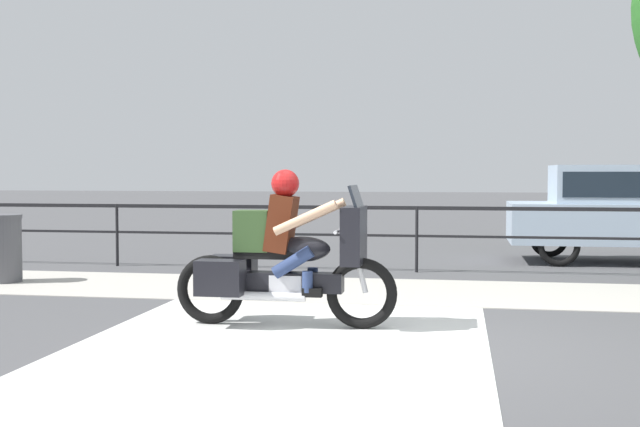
% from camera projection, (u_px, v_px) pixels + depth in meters
% --- Properties ---
extents(ground_plane, '(120.00, 120.00, 0.00)m').
position_uv_depth(ground_plane, '(385.00, 345.00, 7.40)').
color(ground_plane, '#4C4C4F').
extents(sidewalk_band, '(44.00, 2.40, 0.01)m').
position_uv_depth(sidewalk_band, '(408.00, 291.00, 10.75)').
color(sidewalk_band, '#B7B2A8').
rests_on(sidewalk_band, ground).
extents(crosswalk_band, '(3.80, 6.00, 0.01)m').
position_uv_depth(crosswalk_band, '(280.00, 346.00, 7.37)').
color(crosswalk_band, silver).
rests_on(crosswalk_band, ground).
extents(fence_railing, '(36.00, 0.05, 1.06)m').
position_uv_depth(fence_railing, '(417.00, 220.00, 12.81)').
color(fence_railing, black).
rests_on(fence_railing, ground).
extents(motorcycle, '(2.33, 0.76, 1.63)m').
position_uv_depth(motorcycle, '(284.00, 257.00, 8.28)').
color(motorcycle, black).
rests_on(motorcycle, ground).
extents(parked_car, '(4.17, 1.69, 1.73)m').
position_uv_depth(parked_car, '(624.00, 208.00, 14.13)').
color(parked_car, '#9EB2C6').
rests_on(parked_car, ground).
extents(trash_bin, '(0.54, 0.54, 0.99)m').
position_uv_depth(trash_bin, '(3.00, 248.00, 11.61)').
color(trash_bin, '#515156').
rests_on(trash_bin, ground).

